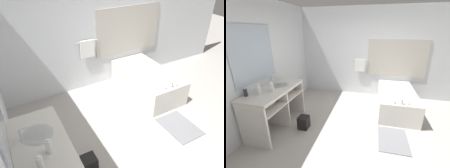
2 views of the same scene
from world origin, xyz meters
The scene contains 11 objects.
ground_plane centered at (0.00, 0.00, 0.00)m, with size 16.00×16.00×0.00m, color #A8A39E.
wall_back_with_blinds centered at (0.03, 2.23, 1.34)m, with size 7.40×0.13×2.70m.
wall_left_with_mirror centered at (-2.23, 0.00, 1.35)m, with size 0.08×7.40×2.70m.
vanity_counter centered at (-1.85, -0.05, 0.65)m, with size 0.66×1.40×0.90m.
sink_faucet centered at (-2.04, 0.14, 0.99)m, with size 0.09×0.04×0.18m.
bathtub centered at (0.78, 1.33, 0.29)m, with size 0.90×1.72×0.66m.
water_bottle_1 centered at (-1.94, -0.38, 0.99)m, with size 0.07×0.07×0.20m.
water_bottle_2 centered at (-1.80, -0.20, 0.99)m, with size 0.07×0.07×0.20m.
soap_dispenser centered at (-2.11, -0.51, 0.97)m, with size 0.06×0.06×0.17m.
waste_bin centered at (-1.27, -0.02, 0.14)m, with size 0.21×0.21×0.28m.
bath_mat centered at (0.61, 0.03, 0.01)m, with size 0.56×0.75×0.02m.
Camera 2 is at (0.12, -2.55, 2.06)m, focal length 24.00 mm.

